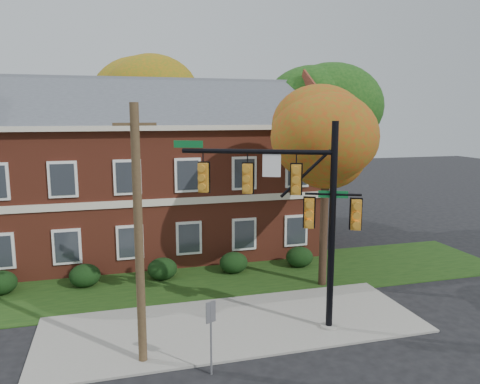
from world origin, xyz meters
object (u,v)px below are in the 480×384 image
object	(u,v)px
tree_far_rear	(158,99)
utility_pole	(139,236)
hedge_right	(234,263)
sign_post	(211,325)
apartment_building	(150,164)
hedge_left	(85,276)
hedge_center	(162,269)
hedge_far_right	(299,257)
traffic_signal	(294,202)
hedge_far_left	(0,283)
tree_right_rear	(327,109)
tree_near_right	(332,140)

from	to	relation	value
tree_far_rear	utility_pole	world-z (taller)	tree_far_rear
hedge_right	sign_post	bearing A→B (deg)	-109.03
apartment_building	hedge_left	distance (m)	7.73
hedge_center	hedge_far_right	bearing A→B (deg)	0.00
hedge_left	traffic_signal	world-z (taller)	traffic_signal
hedge_far_left	tree_far_rear	bearing A→B (deg)	57.50
hedge_center	traffic_signal	bearing A→B (deg)	-57.58
hedge_far_left	tree_right_rear	size ratio (longest dim) A/B	0.13
hedge_far_right	tree_far_rear	distance (m)	16.51
hedge_far_left	traffic_signal	distance (m)	13.39
hedge_left	hedge_far_right	xyz separation A→B (m)	(10.50, 0.00, 0.00)
hedge_far_left	utility_pole	distance (m)	9.95
hedge_right	hedge_far_right	world-z (taller)	same
hedge_center	tree_near_right	size ratio (longest dim) A/B	0.16
hedge_far_left	hedge_left	xyz separation A→B (m)	(3.50, 0.00, 0.00)
hedge_left	tree_near_right	distance (m)	12.68
tree_near_right	sign_post	distance (m)	10.27
hedge_right	hedge_far_right	size ratio (longest dim) A/B	1.00
hedge_right	hedge_far_right	distance (m)	3.50
hedge_far_right	utility_pole	size ratio (longest dim) A/B	0.17
hedge_left	hedge_center	distance (m)	3.50
hedge_right	tree_near_right	distance (m)	7.72
sign_post	utility_pole	bearing A→B (deg)	122.15
hedge_center	apartment_building	bearing A→B (deg)	90.00
hedge_center	hedge_right	xyz separation A→B (m)	(3.50, 0.00, 0.00)
tree_far_rear	sign_post	size ratio (longest dim) A/B	4.97
hedge_far_left	tree_near_right	size ratio (longest dim) A/B	0.16
hedge_center	hedge_right	size ratio (longest dim) A/B	1.00
tree_near_right	tree_right_rear	distance (m)	9.94
hedge_left	tree_right_rear	distance (m)	17.74
sign_post	tree_right_rear	bearing A→B (deg)	29.51
apartment_building	sign_post	distance (m)	14.37
hedge_left	traffic_signal	xyz separation A→B (m)	(7.53, -6.35, 4.15)
utility_pole	traffic_signal	bearing A→B (deg)	8.33
tree_far_rear	sign_post	world-z (taller)	tree_far_rear
hedge_left	traffic_signal	bearing A→B (deg)	-40.12
traffic_signal	apartment_building	bearing A→B (deg)	134.06
hedge_far_left	hedge_left	world-z (taller)	same
apartment_building	tree_far_rear	xyz separation A→B (m)	(1.34, 7.84, 3.86)
hedge_left	utility_pole	size ratio (longest dim) A/B	0.17
tree_near_right	tree_right_rear	size ratio (longest dim) A/B	0.81
tree_right_rear	sign_post	world-z (taller)	tree_right_rear
hedge_far_left	tree_far_rear	world-z (taller)	tree_far_rear
tree_near_right	traffic_signal	world-z (taller)	tree_near_right
hedge_far_left	tree_far_rear	size ratio (longest dim) A/B	0.12
hedge_left	hedge_center	size ratio (longest dim) A/B	1.00
tree_right_rear	sign_post	bearing A→B (deg)	-126.14
hedge_right	tree_near_right	bearing A→B (deg)	-37.28
hedge_center	sign_post	bearing A→B (deg)	-86.71
apartment_building	tree_near_right	distance (m)	10.97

